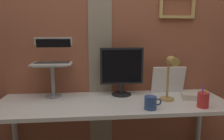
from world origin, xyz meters
name	(u,v)px	position (x,y,z in m)	size (l,w,h in m)	color
brick_wall_back	(104,48)	(0.00, 0.44, 1.18)	(3.15, 0.15, 2.36)	#9E563D
desk	(113,110)	(0.05, 0.08, 0.68)	(1.93, 0.61, 0.76)	white
monitor	(122,68)	(0.15, 0.26, 1.01)	(0.39, 0.18, 0.44)	black
laptop_stand	(53,75)	(-0.47, 0.26, 0.95)	(0.28, 0.22, 0.29)	gray
laptop	(53,56)	(-0.47, 0.33, 1.12)	(0.34, 0.27, 0.23)	silver
whiteboard_panel	(168,80)	(0.60, 0.29, 0.88)	(0.32, 0.02, 0.26)	white
desk_lamp	(170,74)	(0.51, 0.02, 0.99)	(0.12, 0.20, 0.38)	tan
pen_cup	(203,100)	(0.73, -0.13, 0.82)	(0.09, 0.09, 0.18)	red
coffee_mug	(151,103)	(0.31, -0.13, 0.81)	(0.13, 0.09, 0.10)	#2D4C8C
paper_clutter_stack	(194,96)	(0.75, 0.08, 0.78)	(0.20, 0.14, 0.05)	silver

